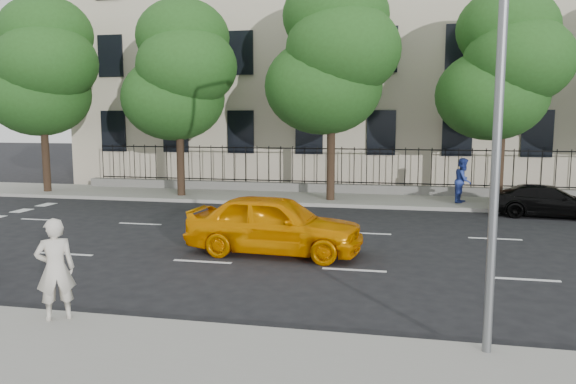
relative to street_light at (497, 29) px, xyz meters
name	(u,v)px	position (x,y,z in m)	size (l,w,h in m)	color
ground	(343,302)	(-2.50, 1.77, -5.15)	(120.00, 120.00, 0.00)	black
far_sidewalk	(377,200)	(-2.50, 15.77, -5.07)	(60.00, 4.00, 0.15)	gray
lane_markings	(361,249)	(-2.50, 6.52, -5.14)	(49.60, 4.62, 0.01)	silver
masonry_building	(388,26)	(-2.50, 24.72, 3.87)	(34.60, 12.11, 18.50)	beige
iron_fence	(379,183)	(-2.50, 17.47, -4.50)	(30.00, 0.50, 2.20)	slate
street_light	(497,29)	(0.00, 0.00, 0.00)	(0.25, 3.32, 8.05)	slate
tree_a	(43,67)	(-18.46, 15.13, 0.98)	(5.71, 5.31, 9.39)	#382619
tree_b	(180,71)	(-11.46, 15.13, 0.69)	(5.53, 5.12, 8.97)	#382619
tree_c	(333,55)	(-4.46, 15.13, 1.26)	(5.89, 5.50, 9.80)	#382619
tree_d	(505,66)	(2.54, 15.13, 0.69)	(5.34, 4.94, 8.84)	#382619
yellow_taxi	(275,224)	(-4.83, 5.53, -4.31)	(1.98, 4.91, 1.67)	orange
black_sedan	(547,201)	(4.03, 13.27, -4.54)	(1.70, 4.18, 1.21)	black
woman_near	(55,269)	(-7.45, -0.63, -4.07)	(0.68, 0.45, 1.87)	beige
pedestrian_far	(463,180)	(1.13, 15.31, -4.05)	(0.92, 0.72, 1.90)	#283C96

